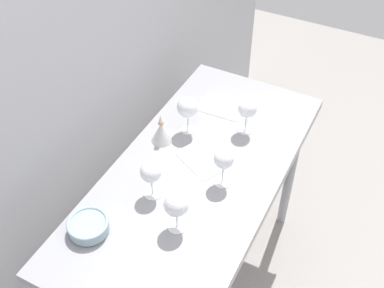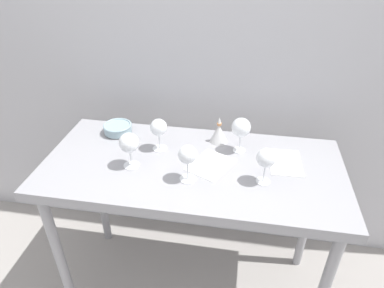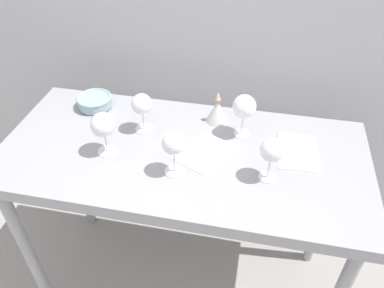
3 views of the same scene
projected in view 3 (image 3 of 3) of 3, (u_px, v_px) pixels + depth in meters
ground_plane at (185, 278)px, 2.02m from camera, size 6.00×6.00×0.00m
back_wall at (207, 0)px, 1.55m from camera, size 3.80×0.04×2.60m
steel_counter at (182, 171)px, 1.50m from camera, size 1.40×0.65×0.90m
wine_glass_near_left at (103, 126)px, 1.36m from camera, size 0.09×0.09×0.17m
wine_glass_near_center at (173, 144)px, 1.27m from camera, size 0.08×0.08×0.17m
wine_glass_far_left at (142, 105)px, 1.46m from camera, size 0.08×0.08×0.17m
wine_glass_far_right at (244, 107)px, 1.43m from camera, size 0.09×0.09×0.18m
wine_glass_near_right at (272, 151)px, 1.25m from camera, size 0.08×0.08×0.17m
tasting_sheet_upper at (298, 151)px, 1.43m from camera, size 0.15×0.22×0.00m
tasting_sheet_lower at (205, 153)px, 1.43m from camera, size 0.24×0.26×0.00m
tasting_bowl at (95, 101)px, 1.65m from camera, size 0.15×0.15×0.05m
decanter_funnel at (217, 111)px, 1.55m from camera, size 0.09×0.09×0.14m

